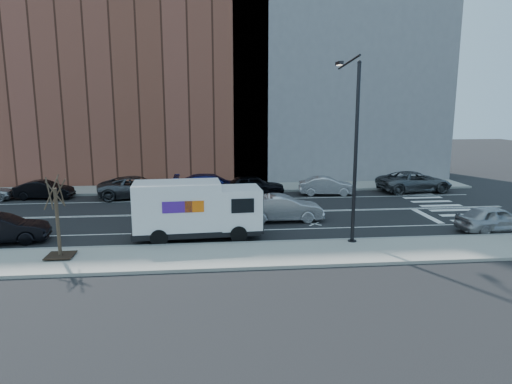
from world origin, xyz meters
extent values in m
plane|color=black|center=(0.00, 0.00, 0.00)|extent=(120.00, 120.00, 0.00)
cube|color=gray|center=(0.00, -8.80, 0.07)|extent=(44.00, 3.60, 0.15)
cube|color=gray|center=(0.00, 8.80, 0.07)|extent=(44.00, 3.60, 0.15)
cube|color=gray|center=(0.00, -7.00, 0.08)|extent=(44.00, 0.25, 0.17)
cube|color=gray|center=(0.00, 7.00, 0.08)|extent=(44.00, 0.25, 0.17)
cube|color=brown|center=(-8.00, 15.60, 11.00)|extent=(26.00, 10.00, 22.00)
cube|color=slate|center=(12.00, 15.60, 13.00)|extent=(20.00, 10.00, 26.00)
cylinder|color=black|center=(7.00, -7.40, 4.50)|extent=(0.18, 0.18, 9.00)
cylinder|color=black|center=(7.00, -7.40, 0.10)|extent=(0.44, 0.44, 0.20)
sphere|color=black|center=(7.00, -7.40, 8.95)|extent=(0.20, 0.20, 0.20)
cylinder|color=black|center=(7.00, -5.70, 9.10)|extent=(0.11, 3.49, 0.48)
cube|color=black|center=(7.00, -4.00, 9.20)|extent=(0.25, 0.80, 0.18)
cube|color=#FFF2CC|center=(7.00, -4.00, 9.10)|extent=(0.18, 0.55, 0.03)
cube|color=black|center=(-7.00, -8.40, 0.23)|extent=(1.20, 1.20, 0.04)
cylinder|color=#382B1E|center=(-7.00, -8.40, 1.75)|extent=(0.16, 0.16, 3.20)
cylinder|color=#382B1E|center=(-6.75, -8.40, 3.15)|extent=(0.06, 0.80, 1.44)
cylinder|color=#382B1E|center=(-6.92, -8.16, 3.15)|extent=(0.81, 0.31, 1.19)
cylinder|color=#382B1E|center=(-7.20, -8.25, 3.15)|extent=(0.58, 0.76, 1.50)
cylinder|color=#382B1E|center=(-7.20, -8.55, 3.15)|extent=(0.47, 0.61, 1.37)
cylinder|color=#382B1E|center=(-6.92, -8.64, 3.15)|extent=(0.72, 0.29, 1.13)
cube|color=black|center=(-0.90, -5.60, 0.47)|extent=(6.66, 2.60, 0.32)
cube|color=white|center=(1.42, -5.46, 1.63)|extent=(2.24, 2.39, 2.11)
cube|color=black|center=(2.49, -5.40, 1.95)|extent=(0.18, 1.95, 1.00)
cube|color=black|center=(1.49, -6.61, 1.95)|extent=(1.16, 0.11, 0.74)
cube|color=black|center=(1.35, -4.32, 1.95)|extent=(1.16, 0.11, 0.74)
cube|color=black|center=(2.45, -5.40, 0.58)|extent=(0.28, 2.11, 0.37)
cube|color=white|center=(-1.85, -5.66, 1.85)|extent=(4.56, 2.58, 2.43)
cube|color=#47198C|center=(-1.78, -6.84, 2.00)|extent=(1.48, 0.11, 0.58)
cube|color=orange|center=(-0.93, -6.79, 2.00)|extent=(0.95, 0.08, 0.58)
cube|color=#47198C|center=(-1.92, -4.48, 2.00)|extent=(1.48, 0.11, 0.58)
cube|color=orange|center=(-1.07, -4.43, 2.00)|extent=(0.95, 0.08, 0.58)
cylinder|color=black|center=(1.27, -6.53, 0.44)|extent=(0.90, 0.35, 0.89)
cylinder|color=black|center=(1.14, -4.42, 0.44)|extent=(0.90, 0.35, 0.89)
cylinder|color=black|center=(-2.73, -6.77, 0.44)|extent=(0.90, 0.35, 0.89)
cylinder|color=black|center=(-2.86, -4.66, 0.44)|extent=(0.90, 0.35, 0.89)
imported|color=black|center=(-12.54, 6.05, 0.69)|extent=(4.29, 1.82, 1.38)
imported|color=#424448|center=(-5.60, 5.78, 0.82)|extent=(6.19, 3.45, 1.64)
imported|color=navy|center=(0.00, 6.04, 0.84)|extent=(5.82, 2.47, 1.67)
imported|color=black|center=(3.20, 5.55, 0.83)|extent=(5.00, 2.36, 1.65)
imported|color=#B9B9BE|center=(8.98, 5.38, 0.71)|extent=(4.48, 1.97, 1.43)
imported|color=#4B4F53|center=(16.40, 5.91, 0.83)|extent=(6.24, 3.38, 1.66)
imported|color=#A1A0A5|center=(4.24, -2.38, 0.80)|extent=(4.86, 1.74, 1.60)
imported|color=black|center=(-10.79, -5.41, 0.75)|extent=(4.71, 2.18, 1.49)
imported|color=#A7A8AC|center=(15.61, -5.89, 0.73)|extent=(4.47, 2.28, 1.46)
camera|label=1|loc=(-0.16, -29.07, 6.99)|focal=32.00mm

